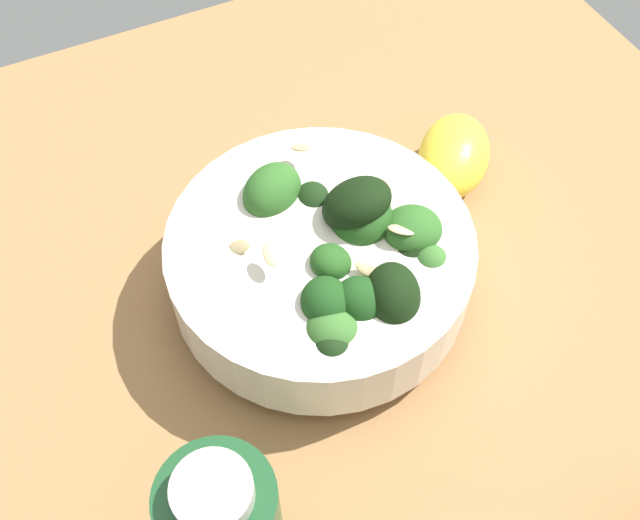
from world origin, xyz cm
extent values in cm
cube|color=#996D42|center=(0.00, 0.00, -2.16)|extent=(70.72, 70.72, 4.31)
cylinder|color=silver|center=(3.16, -0.66, 0.79)|extent=(11.42, 11.42, 1.58)
cylinder|color=silver|center=(3.16, -0.66, 3.96)|extent=(20.76, 20.76, 4.75)
cylinder|color=beige|center=(3.16, -0.66, 5.93)|extent=(16.67, 16.67, 0.80)
cylinder|color=#589D47|center=(5.83, 6.60, 3.93)|extent=(1.39, 1.43, 1.16)
ellipsoid|color=black|center=(5.83, 6.60, 5.39)|extent=(4.03, 4.00, 3.56)
cylinder|color=#589D47|center=(-2.76, 1.19, 4.50)|extent=(1.90, 2.04, 1.47)
ellipsoid|color=#2D6023|center=(-2.76, 1.19, 6.25)|extent=(5.51, 5.51, 3.84)
cylinder|color=#589D47|center=(3.36, 1.35, 5.06)|extent=(1.16, 1.45, 1.58)
ellipsoid|color=#23511C|center=(3.36, 1.35, 6.43)|extent=(4.17, 3.81, 3.04)
cylinder|color=#4A8F3C|center=(1.99, -4.41, 4.27)|extent=(1.17, 1.19, 1.56)
ellipsoid|color=black|center=(1.99, -4.41, 5.80)|extent=(3.29, 3.04, 2.97)
cylinder|color=#2F662B|center=(0.94, 5.21, 4.39)|extent=(1.74, 1.88, 1.51)
ellipsoid|color=black|center=(0.94, 5.21, 6.25)|extent=(4.87, 6.04, 4.82)
cylinder|color=#589D47|center=(-1.87, 2.39, 4.03)|extent=(1.58, 1.35, 1.72)
ellipsoid|color=black|center=(-1.87, 2.39, 5.63)|extent=(4.13, 3.57, 2.80)
cylinder|color=#2F662B|center=(2.92, 4.65, 4.71)|extent=(1.73, 1.78, 1.13)
ellipsoid|color=#194216|center=(2.92, 4.65, 6.23)|extent=(5.05, 5.25, 4.18)
cylinder|color=#2F662B|center=(-2.81, 3.67, 4.04)|extent=(1.50, 1.73, 1.43)
ellipsoid|color=#386B2B|center=(-2.81, 3.67, 5.44)|extent=(4.21, 3.90, 3.71)
cylinder|color=#3C7A32|center=(4.97, 3.89, 4.79)|extent=(1.62, 1.65, 1.43)
ellipsoid|color=#194216|center=(4.97, 3.89, 6.46)|extent=(4.00, 4.46, 3.30)
cylinder|color=#589D47|center=(0.17, -1.01, 4.72)|extent=(1.82, 1.93, 1.69)
ellipsoid|color=#23511C|center=(0.17, -1.01, 6.48)|extent=(6.95, 6.40, 5.66)
cylinder|color=#2F662B|center=(5.37, 5.53, 4.01)|extent=(1.61, 1.71, 1.78)
ellipsoid|color=#386B2B|center=(5.37, 5.53, 5.72)|extent=(5.01, 5.47, 4.24)
cylinder|color=#589D47|center=(-0.46, -1.60, 5.56)|extent=(2.32, 2.16, 1.59)
ellipsoid|color=black|center=(-0.46, -1.60, 7.40)|extent=(6.80, 6.46, 5.88)
cylinder|color=#4A8F3C|center=(4.34, -5.82, 4.46)|extent=(2.17, 2.27, 1.59)
ellipsoid|color=#2D6023|center=(4.34, -5.82, 6.36)|extent=(6.54, 6.01, 4.55)
ellipsoid|color=#DBBC84|center=(-2.13, -1.79, 8.04)|extent=(2.02, 1.96, 0.40)
ellipsoid|color=#DBBC84|center=(8.25, -2.26, 6.57)|extent=(1.82, 1.74, 1.47)
ellipsoid|color=#DBBC84|center=(1.57, 3.03, 6.79)|extent=(1.97, 1.81, 1.38)
ellipsoid|color=#DBBC84|center=(-1.56, -1.23, 6.84)|extent=(1.78, 2.01, 1.39)
ellipsoid|color=#DBBC84|center=(-1.55, 1.67, 7.45)|extent=(2.05, 1.95, 0.67)
ellipsoid|color=#DBBC84|center=(1.34, -7.39, 7.88)|extent=(1.79, 2.01, 1.10)
ellipsoid|color=#DBBC84|center=(6.90, -0.23, 7.81)|extent=(1.29, 1.96, 0.71)
ellipsoid|color=yellow|center=(-11.24, -6.21, 2.33)|extent=(9.66, 9.90, 4.66)
cylinder|color=#B7B2A8|center=(15.62, 13.24, 10.06)|extent=(4.07, 4.07, 1.32)
camera|label=1|loc=(16.04, 26.01, 45.94)|focal=42.19mm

